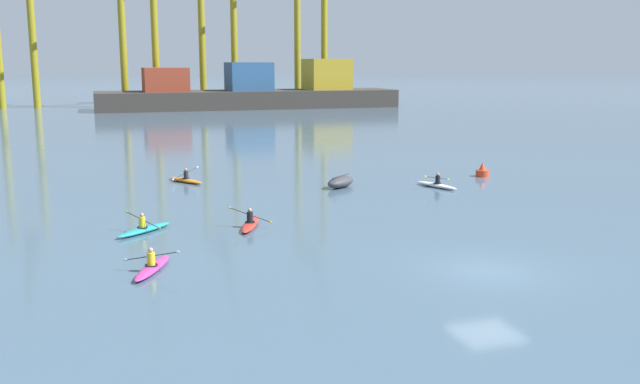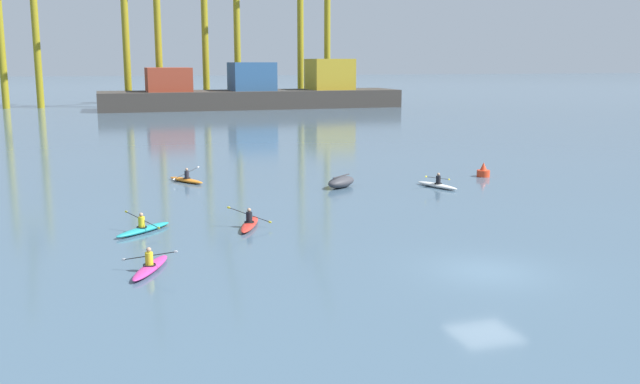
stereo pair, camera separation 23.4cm
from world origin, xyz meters
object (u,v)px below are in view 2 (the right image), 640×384
at_px(kayak_orange, 186,180).
at_px(kayak_white, 437,185).
at_px(gantry_crane_east_mid, 221,5).
at_px(capsized_dinghy, 341,182).
at_px(channel_buoy, 483,171).
at_px(kayak_teal, 143,229).
at_px(kayak_magenta, 150,267).
at_px(kayak_red, 250,223).
at_px(container_barge, 255,92).
at_px(gantry_crane_east, 314,0).
at_px(gantry_crane_west, 16,9).

bearing_deg(kayak_orange, kayak_white, -24.38).
bearing_deg(gantry_crane_east_mid, capsized_dinghy, -94.79).
relative_size(capsized_dinghy, kayak_white, 0.79).
relative_size(channel_buoy, kayak_teal, 0.34).
height_order(capsized_dinghy, kayak_teal, kayak_teal).
relative_size(gantry_crane_east_mid, channel_buoy, 38.13).
height_order(gantry_crane_east_mid, kayak_orange, gantry_crane_east_mid).
bearing_deg(kayak_magenta, channel_buoy, 34.14).
bearing_deg(kayak_red, gantry_crane_east_mid, 81.15).
distance_m(gantry_crane_east_mid, kayak_teal, 100.85).
relative_size(capsized_dinghy, kayak_red, 0.80).
bearing_deg(gantry_crane_east_mid, container_barge, -69.97).
xyz_separation_m(channel_buoy, kayak_orange, (-20.00, 3.86, -0.19)).
bearing_deg(kayak_orange, kayak_teal, -104.82).
bearing_deg(gantry_crane_east, kayak_magenta, -110.14).
distance_m(kayak_magenta, kayak_red, 7.87).
xyz_separation_m(kayak_magenta, kayak_white, (18.66, 13.12, 0.00)).
relative_size(container_barge, kayak_magenta, 15.29).
xyz_separation_m(container_barge, capsized_dinghy, (-11.19, -78.35, -2.38)).
relative_size(kayak_magenta, kayak_orange, 1.04).
height_order(capsized_dinghy, channel_buoy, channel_buoy).
bearing_deg(kayak_red, gantry_crane_west, 101.07).
distance_m(gantry_crane_west, kayak_red, 101.32).
height_order(channel_buoy, kayak_white, channel_buoy).
distance_m(gantry_crane_west, kayak_orange, 87.63).
bearing_deg(kayak_teal, gantry_crane_west, 98.29).
relative_size(channel_buoy, kayak_orange, 0.31).
relative_size(capsized_dinghy, kayak_teal, 0.93).
xyz_separation_m(gantry_crane_east_mid, kayak_magenta, (-20.29, -103.64, -17.76)).
distance_m(gantry_crane_east, kayak_orange, 92.04).
bearing_deg(kayak_white, kayak_red, -152.34).
xyz_separation_m(kayak_teal, kayak_red, (4.97, -0.43, 0.00)).
xyz_separation_m(kayak_magenta, kayak_red, (5.08, 6.00, 0.00)).
bearing_deg(kayak_teal, capsized_dinghy, 33.83).
height_order(gantry_crane_east_mid, kayak_red, gantry_crane_east_mid).
relative_size(container_barge, kayak_orange, 15.84).
relative_size(capsized_dinghy, kayak_magenta, 0.81).
height_order(kayak_red, kayak_orange, kayak_red).
height_order(container_barge, channel_buoy, container_barge).
relative_size(container_barge, kayak_red, 15.13).
height_order(capsized_dinghy, kayak_orange, kayak_orange).
xyz_separation_m(channel_buoy, kayak_teal, (-23.56, -9.62, -0.19)).
height_order(kayak_red, kayak_white, kayak_red).
bearing_deg(gantry_crane_west, kayak_orange, -78.07).
distance_m(gantry_crane_east_mid, gantry_crane_east, 17.61).
distance_m(kayak_magenta, kayak_white, 22.81).
distance_m(gantry_crane_west, gantry_crane_east_mid, 34.44).
bearing_deg(kayak_red, capsized_dinghy, 49.11).
xyz_separation_m(gantry_crane_east_mid, kayak_orange, (-16.61, -83.73, -17.76)).
bearing_deg(kayak_orange, capsized_dinghy, -28.28).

